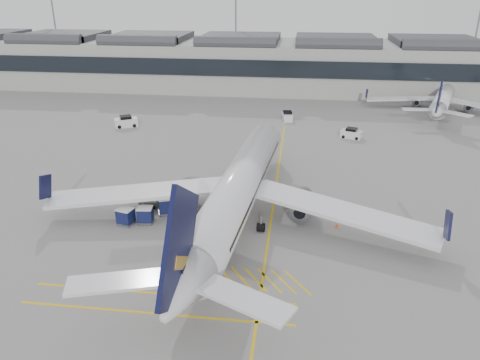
# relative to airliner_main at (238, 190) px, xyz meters

# --- Properties ---
(ground) EXTENTS (220.00, 220.00, 0.00)m
(ground) POSITION_rel_airliner_main_xyz_m (-6.44, -3.85, -3.54)
(ground) COLOR gray
(ground) RESTS_ON ground
(terminal) EXTENTS (200.00, 20.45, 12.40)m
(terminal) POSITION_rel_airliner_main_xyz_m (-6.44, 68.07, 2.60)
(terminal) COLOR #9E9E99
(terminal) RESTS_ON ground
(light_masts) EXTENTS (113.00, 0.60, 25.45)m
(light_masts) POSITION_rel_airliner_main_xyz_m (-8.11, 82.15, 10.95)
(light_masts) COLOR slate
(light_masts) RESTS_ON ground
(apron_markings) EXTENTS (0.25, 60.00, 0.01)m
(apron_markings) POSITION_rel_airliner_main_xyz_m (3.56, 6.15, -3.53)
(apron_markings) COLOR gold
(apron_markings) RESTS_ON ground
(airliner_main) EXTENTS (41.30, 45.29, 12.04)m
(airliner_main) POSITION_rel_airliner_main_xyz_m (0.00, 0.00, 0.00)
(airliner_main) COLOR silver
(airliner_main) RESTS_ON ground
(airliner_far) EXTENTS (28.18, 31.24, 8.65)m
(airliner_far) POSITION_rel_airliner_main_xyz_m (34.26, 51.19, -1.00)
(airliner_far) COLOR silver
(airliner_far) RESTS_ON ground
(belt_loader) EXTENTS (4.68, 2.66, 1.86)m
(belt_loader) POSITION_rel_airliner_main_xyz_m (4.99, 4.77, -2.99)
(belt_loader) COLOR silver
(belt_loader) RESTS_ON ground
(baggage_cart_a) EXTENTS (2.30, 2.11, 1.97)m
(baggage_cart_a) POSITION_rel_airliner_main_xyz_m (-8.04, 0.42, -2.48)
(baggage_cart_a) COLOR gray
(baggage_cart_a) RESTS_ON ground
(baggage_cart_b) EXTENTS (1.84, 1.58, 1.79)m
(baggage_cart_b) POSITION_rel_airliner_main_xyz_m (-9.72, -1.98, -2.58)
(baggage_cart_b) COLOR gray
(baggage_cart_b) RESTS_ON ground
(baggage_cart_c) EXTENTS (1.98, 1.83, 1.69)m
(baggage_cart_c) POSITION_rel_airliner_main_xyz_m (-2.89, 4.27, -2.63)
(baggage_cart_c) COLOR gray
(baggage_cart_c) RESTS_ON ground
(baggage_cart_d) EXTENTS (2.03, 1.82, 1.81)m
(baggage_cart_d) POSITION_rel_airliner_main_xyz_m (-11.68, -2.56, -2.57)
(baggage_cart_d) COLOR gray
(baggage_cart_d) RESTS_ON ground
(ramp_agent_a) EXTENTS (0.74, 0.64, 1.72)m
(ramp_agent_a) POSITION_rel_airliner_main_xyz_m (-3.30, 1.56, -2.68)
(ramp_agent_a) COLOR #F1490C
(ramp_agent_a) RESTS_ON ground
(ramp_agent_b) EXTENTS (0.98, 0.79, 1.92)m
(ramp_agent_b) POSITION_rel_airliner_main_xyz_m (-1.81, -0.34, -2.58)
(ramp_agent_b) COLOR #EF520C
(ramp_agent_b) RESTS_ON ground
(pushback_tug) EXTENTS (2.48, 1.78, 1.27)m
(pushback_tug) POSITION_rel_airliner_main_xyz_m (-10.48, 1.99, -2.97)
(pushback_tug) COLOR #4E5145
(pushback_tug) RESTS_ON ground
(safety_cone_nose) EXTENTS (0.38, 0.38, 0.52)m
(safety_cone_nose) POSITION_rel_airliner_main_xyz_m (0.35, 15.42, -3.28)
(safety_cone_nose) COLOR #F24C0A
(safety_cone_nose) RESTS_ON ground
(safety_cone_engine) EXTENTS (0.37, 0.37, 0.51)m
(safety_cone_engine) POSITION_rel_airliner_main_xyz_m (10.53, -0.36, -3.28)
(safety_cone_engine) COLOR #F24C0A
(safety_cone_engine) RESTS_ON ground
(service_van_left) EXTENTS (4.35, 3.49, 2.00)m
(service_van_left) POSITION_rel_airliner_main_xyz_m (-24.41, 32.59, -2.64)
(service_van_left) COLOR silver
(service_van_left) RESTS_ON ground
(service_van_mid) EXTENTS (2.18, 3.56, 1.71)m
(service_van_mid) POSITION_rel_airliner_main_xyz_m (3.88, 40.56, -2.77)
(service_van_mid) COLOR silver
(service_van_mid) RESTS_ON ground
(service_van_right) EXTENTS (3.66, 2.65, 1.70)m
(service_van_right) POSITION_rel_airliner_main_xyz_m (14.75, 30.99, -2.78)
(service_van_right) COLOR silver
(service_van_right) RESTS_ON ground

